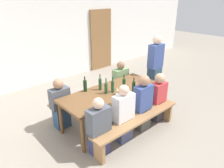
% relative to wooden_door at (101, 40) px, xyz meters
% --- Properties ---
extents(ground_plane, '(24.00, 24.00, 0.00)m').
position_rel_wooden_door_xyz_m(ground_plane, '(-2.16, -2.99, -1.05)').
color(ground_plane, gray).
extents(back_wall, '(14.00, 0.20, 3.20)m').
position_rel_wooden_door_xyz_m(back_wall, '(-2.16, 0.14, 0.55)').
color(back_wall, white).
rests_on(back_wall, ground).
extents(wooden_door, '(0.90, 0.06, 2.10)m').
position_rel_wooden_door_xyz_m(wooden_door, '(0.00, 0.00, 0.00)').
color(wooden_door, olive).
rests_on(wooden_door, ground).
extents(tasting_table, '(2.18, 0.86, 0.75)m').
position_rel_wooden_door_xyz_m(tasting_table, '(-2.16, -2.99, -0.37)').
color(tasting_table, brown).
rests_on(tasting_table, ground).
extents(bench_near, '(2.08, 0.30, 0.45)m').
position_rel_wooden_door_xyz_m(bench_near, '(-2.16, -3.72, -0.69)').
color(bench_near, '#9E7247').
rests_on(bench_near, ground).
extents(bench_far, '(2.08, 0.30, 0.45)m').
position_rel_wooden_door_xyz_m(bench_far, '(-2.16, -2.26, -0.69)').
color(bench_far, '#9E7247').
rests_on(bench_far, ground).
extents(wine_bottle_0, '(0.07, 0.07, 0.32)m').
position_rel_wooden_door_xyz_m(wine_bottle_0, '(-2.58, -2.64, -0.18)').
color(wine_bottle_0, '#143319').
rests_on(wine_bottle_0, tasting_table).
extents(wine_bottle_1, '(0.06, 0.06, 0.33)m').
position_rel_wooden_door_xyz_m(wine_bottle_1, '(-2.31, -2.78, -0.17)').
color(wine_bottle_1, '#234C2D').
rests_on(wine_bottle_1, tasting_table).
extents(wine_bottle_2, '(0.07, 0.07, 0.31)m').
position_rel_wooden_door_xyz_m(wine_bottle_2, '(-1.92, -3.09, -0.18)').
color(wine_bottle_2, '#194723').
rests_on(wine_bottle_2, tasting_table).
extents(wine_bottle_3, '(0.06, 0.06, 0.32)m').
position_rel_wooden_door_xyz_m(wine_bottle_3, '(-2.19, -3.04, -0.18)').
color(wine_bottle_3, '#234C2D').
rests_on(wine_bottle_3, tasting_table).
extents(wine_bottle_4, '(0.07, 0.07, 0.30)m').
position_rel_wooden_door_xyz_m(wine_bottle_4, '(-1.87, -3.32, -0.18)').
color(wine_bottle_4, '#143319').
rests_on(wine_bottle_4, tasting_table).
extents(wine_bottle_5, '(0.06, 0.06, 0.32)m').
position_rel_wooden_door_xyz_m(wine_bottle_5, '(-2.34, -3.01, -0.18)').
color(wine_bottle_5, '#234C2D').
rests_on(wine_bottle_5, tasting_table).
extents(wine_glass_0, '(0.07, 0.07, 0.16)m').
position_rel_wooden_door_xyz_m(wine_glass_0, '(-2.20, -3.19, -0.19)').
color(wine_glass_0, silver).
rests_on(wine_glass_0, tasting_table).
extents(wine_glass_1, '(0.06, 0.06, 0.17)m').
position_rel_wooden_door_xyz_m(wine_glass_1, '(-1.98, -3.24, -0.18)').
color(wine_glass_1, silver).
rests_on(wine_glass_1, tasting_table).
extents(seated_guest_near_0, '(0.40, 0.24, 1.08)m').
position_rel_wooden_door_xyz_m(seated_guest_near_0, '(-2.98, -3.57, -0.55)').
color(seated_guest_near_0, navy).
rests_on(seated_guest_near_0, ground).
extents(seated_guest_near_1, '(0.41, 0.24, 1.13)m').
position_rel_wooden_door_xyz_m(seated_guest_near_1, '(-2.41, -3.57, -0.52)').
color(seated_guest_near_1, '#43496D').
rests_on(seated_guest_near_1, ground).
extents(seated_guest_near_2, '(0.38, 0.24, 1.18)m').
position_rel_wooden_door_xyz_m(seated_guest_near_2, '(-1.87, -3.57, -0.48)').
color(seated_guest_near_2, '#4B4946').
rests_on(seated_guest_near_2, ground).
extents(seated_guest_near_3, '(0.35, 0.24, 1.09)m').
position_rel_wooden_door_xyz_m(seated_guest_near_3, '(-1.36, -3.57, -0.53)').
color(seated_guest_near_3, '#342F38').
rests_on(seated_guest_near_3, ground).
extents(seated_guest_far_0, '(0.39, 0.24, 1.08)m').
position_rel_wooden_door_xyz_m(seated_guest_far_0, '(-3.05, -2.41, -0.54)').
color(seated_guest_far_0, navy).
rests_on(seated_guest_far_0, ground).
extents(seated_guest_far_1, '(0.40, 0.24, 1.07)m').
position_rel_wooden_door_xyz_m(seated_guest_far_1, '(-1.36, -2.41, -0.55)').
color(seated_guest_far_1, '#4B3538').
rests_on(seated_guest_far_1, ground).
extents(standing_host, '(0.40, 0.24, 1.68)m').
position_rel_wooden_door_xyz_m(standing_host, '(-0.64, -2.90, -0.23)').
color(standing_host, navy).
rests_on(standing_host, ground).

